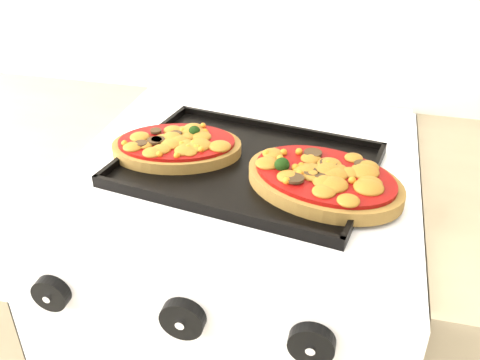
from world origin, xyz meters
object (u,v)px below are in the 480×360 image
(baking_tray, at_px, (247,164))
(pizza_left, at_px, (177,145))
(pizza_right, at_px, (324,178))
(stove, at_px, (243,340))

(baking_tray, relative_size, pizza_left, 1.82)
(pizza_right, bearing_deg, baking_tray, 162.35)
(stove, height_order, pizza_right, pizza_right)
(baking_tray, distance_m, pizza_right, 0.14)
(pizza_left, xyz_separation_m, pizza_right, (0.26, -0.05, 0.00))
(stove, bearing_deg, pizza_left, -168.77)
(stove, relative_size, pizza_right, 3.60)
(stove, height_order, baking_tray, baking_tray)
(stove, distance_m, baking_tray, 0.47)
(stove, xyz_separation_m, pizza_left, (-0.12, -0.02, 0.48))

